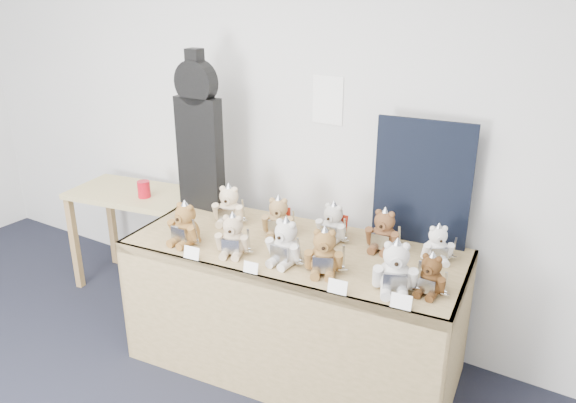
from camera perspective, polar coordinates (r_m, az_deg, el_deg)
The scene contains 21 objects.
room_shell at distance 3.55m, azimuth 4.04°, elevation 10.23°, with size 6.00×6.00×6.00m.
display_table at distance 3.29m, azimuth 0.02°, elevation -7.85°, with size 2.04×1.02×0.82m.
side_table at distance 4.41m, azimuth -15.28°, elevation -0.55°, with size 1.02×0.67×0.79m.
guitar_case at distance 3.72m, azimuth -9.03°, elevation 6.84°, with size 0.32×0.11×1.05m.
navy_board at distance 3.28m, azimuth 13.46°, elevation 1.82°, with size 0.55×0.02×0.74m, color black.
red_cup at distance 4.21m, azimuth -14.43°, elevation 1.22°, with size 0.09×0.09×0.12m, color #B40C1C.
teddy_front_far_left at distance 3.32m, azimuth -10.39°, elevation -2.40°, with size 0.23×0.19×0.28m.
teddy_front_left at distance 3.16m, azimuth -5.61°, elevation -3.55°, with size 0.22×0.21×0.27m.
teddy_front_centre at distance 3.04m, azimuth -0.27°, elevation -4.31°, with size 0.23×0.19×0.29m.
teddy_front_right at distance 2.95m, azimuth 3.69°, elevation -5.27°, with size 0.24×0.22×0.28m.
teddy_front_far_right at distance 2.82m, azimuth 10.86°, elevation -6.79°, with size 0.25×0.24×0.30m.
teddy_front_end at distance 2.85m, azimuth 14.24°, elevation -7.35°, with size 0.19×0.16×0.24m.
teddy_back_left at distance 3.56m, azimuth -6.01°, elevation -0.51°, with size 0.24×0.22×0.28m.
teddy_back_centre_left at distance 3.39m, azimuth -0.99°, elevation -1.69°, with size 0.22×0.21×0.27m.
teddy_back_centre_right at distance 3.32m, azimuth 4.58°, elevation -2.31°, with size 0.22×0.18×0.27m.
teddy_back_right at distance 3.24m, azimuth 9.69°, elevation -3.07°, with size 0.23×0.19×0.28m.
teddy_back_end at distance 3.18m, azimuth 14.94°, elevation -4.30°, with size 0.20×0.19×0.24m.
entry_card_a at distance 3.16m, azimuth -9.77°, elevation -5.17°, with size 0.10×0.00×0.07m, color white.
entry_card_b at distance 2.98m, azimuth -3.80°, elevation -6.72°, with size 0.09×0.00×0.06m, color white.
entry_card_c at distance 2.80m, azimuth 5.06°, elevation -8.63°, with size 0.10×0.00×0.07m, color white.
entry_card_d at distance 2.72m, azimuth 11.43°, elevation -9.93°, with size 0.10×0.00×0.07m, color white.
Camera 1 is at (2.06, -0.59, 2.25)m, focal length 35.00 mm.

